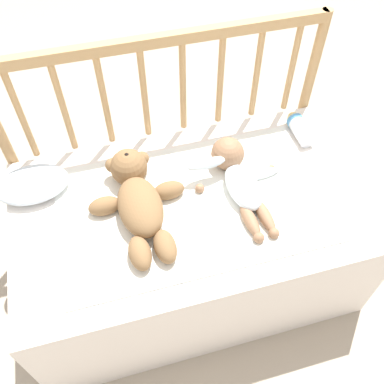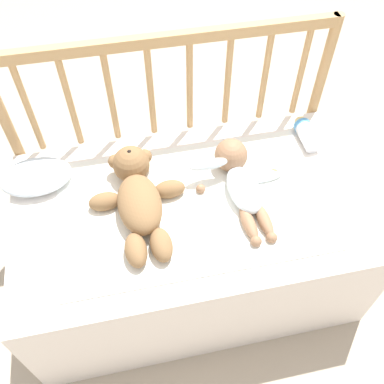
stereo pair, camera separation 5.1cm
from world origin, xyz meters
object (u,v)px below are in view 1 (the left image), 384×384
(baby, at_px, (238,176))
(small_pillow, at_px, (32,184))
(teddy_bear, at_px, (138,198))
(baby_bottle, at_px, (299,128))

(baby, height_order, small_pillow, baby)
(teddy_bear, distance_m, baby_bottle, 0.64)
(small_pillow, xyz_separation_m, baby_bottle, (0.93, 0.01, -0.00))
(baby, bearing_deg, baby_bottle, 29.78)
(small_pillow, relative_size, baby_bottle, 1.51)
(teddy_bear, height_order, baby_bottle, teddy_bear)
(teddy_bear, xyz_separation_m, baby, (0.33, 0.01, -0.01))
(baby, bearing_deg, teddy_bear, -178.80)
(small_pillow, distance_m, baby_bottle, 0.93)
(baby, relative_size, baby_bottle, 2.53)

